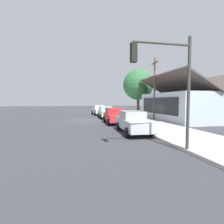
{
  "coord_description": "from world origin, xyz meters",
  "views": [
    {
      "loc": [
        21.67,
        -1.47,
        2.37
      ],
      "look_at": [
        1.84,
        2.8,
        1.08
      ],
      "focal_mm": 28.94,
      "sensor_mm": 36.0,
      "label": 1
    }
  ],
  "objects_px": {
    "car_cherry": "(115,116)",
    "shade_tree": "(138,85)",
    "utility_pole_wooden": "(154,88)",
    "fire_hydrant_red": "(121,116)",
    "car_silver": "(133,122)",
    "traffic_light_main": "(167,75)",
    "car_ivory": "(99,110)",
    "car_seafoam": "(106,112)"
  },
  "relations": [
    {
      "from": "car_ivory",
      "to": "shade_tree",
      "type": "distance_m",
      "value": 7.64
    },
    {
      "from": "shade_tree",
      "to": "car_ivory",
      "type": "bearing_deg",
      "value": -112.45
    },
    {
      "from": "shade_tree",
      "to": "fire_hydrant_red",
      "type": "relative_size",
      "value": 10.29
    },
    {
      "from": "car_seafoam",
      "to": "fire_hydrant_red",
      "type": "distance_m",
      "value": 3.26
    },
    {
      "from": "utility_pole_wooden",
      "to": "car_silver",
      "type": "bearing_deg",
      "value": -34.18
    },
    {
      "from": "shade_tree",
      "to": "car_cherry",
      "type": "bearing_deg",
      "value": -32.79
    },
    {
      "from": "car_cherry",
      "to": "fire_hydrant_red",
      "type": "bearing_deg",
      "value": 155.62
    },
    {
      "from": "shade_tree",
      "to": "utility_pole_wooden",
      "type": "height_order",
      "value": "utility_pole_wooden"
    },
    {
      "from": "car_silver",
      "to": "fire_hydrant_red",
      "type": "height_order",
      "value": "car_silver"
    },
    {
      "from": "car_ivory",
      "to": "shade_tree",
      "type": "bearing_deg",
      "value": 64.42
    },
    {
      "from": "car_ivory",
      "to": "car_seafoam",
      "type": "height_order",
      "value": "same"
    },
    {
      "from": "car_silver",
      "to": "fire_hydrant_red",
      "type": "bearing_deg",
      "value": 173.75
    },
    {
      "from": "car_cherry",
      "to": "shade_tree",
      "type": "xyz_separation_m",
      "value": [
        -9.28,
        5.98,
        4.06
      ]
    },
    {
      "from": "car_cherry",
      "to": "car_seafoam",
      "type": "bearing_deg",
      "value": -179.27
    },
    {
      "from": "car_ivory",
      "to": "shade_tree",
      "type": "height_order",
      "value": "shade_tree"
    },
    {
      "from": "traffic_light_main",
      "to": "utility_pole_wooden",
      "type": "height_order",
      "value": "utility_pole_wooden"
    },
    {
      "from": "car_cherry",
      "to": "car_silver",
      "type": "distance_m",
      "value": 5.67
    },
    {
      "from": "car_cherry",
      "to": "utility_pole_wooden",
      "type": "height_order",
      "value": "utility_pole_wooden"
    },
    {
      "from": "car_cherry",
      "to": "shade_tree",
      "type": "bearing_deg",
      "value": 149.03
    },
    {
      "from": "traffic_light_main",
      "to": "utility_pole_wooden",
      "type": "distance_m",
      "value": 14.36
    },
    {
      "from": "shade_tree",
      "to": "traffic_light_main",
      "type": "relative_size",
      "value": 1.41
    },
    {
      "from": "car_ivory",
      "to": "utility_pole_wooden",
      "type": "xyz_separation_m",
      "value": [
        9.49,
        5.46,
        3.11
      ]
    },
    {
      "from": "utility_pole_wooden",
      "to": "fire_hydrant_red",
      "type": "xyz_separation_m",
      "value": [
        -0.71,
        -4.0,
        -3.43
      ]
    },
    {
      "from": "shade_tree",
      "to": "utility_pole_wooden",
      "type": "xyz_separation_m",
      "value": [
        7.02,
        -0.52,
        -0.95
      ]
    },
    {
      "from": "car_ivory",
      "to": "car_silver",
      "type": "xyz_separation_m",
      "value": [
        17.42,
        0.08,
        -0.0
      ]
    },
    {
      "from": "car_ivory",
      "to": "car_silver",
      "type": "distance_m",
      "value": 17.42
    },
    {
      "from": "shade_tree",
      "to": "utility_pole_wooden",
      "type": "bearing_deg",
      "value": -4.23
    },
    {
      "from": "car_ivory",
      "to": "traffic_light_main",
      "type": "xyz_separation_m",
      "value": [
        22.68,
        -0.2,
        2.68
      ]
    },
    {
      "from": "car_cherry",
      "to": "traffic_light_main",
      "type": "relative_size",
      "value": 0.88
    },
    {
      "from": "car_seafoam",
      "to": "shade_tree",
      "type": "bearing_deg",
      "value": 121.28
    },
    {
      "from": "car_silver",
      "to": "utility_pole_wooden",
      "type": "bearing_deg",
      "value": 148.65
    },
    {
      "from": "car_ivory",
      "to": "car_seafoam",
      "type": "bearing_deg",
      "value": -2.01
    },
    {
      "from": "car_silver",
      "to": "traffic_light_main",
      "type": "height_order",
      "value": "traffic_light_main"
    },
    {
      "from": "car_ivory",
      "to": "car_cherry",
      "type": "distance_m",
      "value": 11.75
    },
    {
      "from": "car_silver",
      "to": "fire_hydrant_red",
      "type": "xyz_separation_m",
      "value": [
        -8.63,
        1.38,
        -0.32
      ]
    },
    {
      "from": "car_ivory",
      "to": "car_seafoam",
      "type": "relative_size",
      "value": 1.02
    },
    {
      "from": "car_cherry",
      "to": "car_silver",
      "type": "xyz_separation_m",
      "value": [
        5.67,
        0.08,
        -0.0
      ]
    },
    {
      "from": "car_seafoam",
      "to": "car_silver",
      "type": "xyz_separation_m",
      "value": [
        11.59,
        -0.04,
        0.0
      ]
    },
    {
      "from": "shade_tree",
      "to": "traffic_light_main",
      "type": "bearing_deg",
      "value": -17.0
    },
    {
      "from": "car_cherry",
      "to": "utility_pole_wooden",
      "type": "relative_size",
      "value": 0.61
    },
    {
      "from": "car_ivory",
      "to": "traffic_light_main",
      "type": "distance_m",
      "value": 22.84
    },
    {
      "from": "car_cherry",
      "to": "fire_hydrant_red",
      "type": "height_order",
      "value": "car_cherry"
    }
  ]
}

